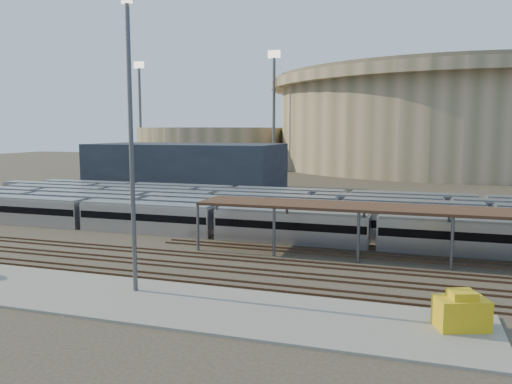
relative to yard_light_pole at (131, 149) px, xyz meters
The scene contains 13 objects.
ground 18.92m from the yard_light_pole, 63.02° to the left, with size 420.00×420.00×0.00m, color #383026.
apron 11.62m from the yard_light_pole, 40.92° to the right, with size 50.00×9.00×0.20m, color gray.
subway_trains 33.83m from the yard_light_pole, 79.85° to the left, with size 125.36×23.90×3.60m.
inspection_shed 34.30m from the yard_light_pole, 31.13° to the left, with size 60.30×6.00×5.30m.
empty_tracks 15.71m from the yard_light_pole, 50.94° to the left, with size 170.00×9.62×0.18m.
stadium 156.76m from the yard_light_pole, 78.28° to the left, with size 124.00×124.00×32.50m.
secondary_arena 153.02m from the yard_light_pole, 110.34° to the left, with size 56.00×56.00×14.00m, color tan.
service_building 74.27m from the yard_light_pole, 112.38° to the left, with size 42.00×20.00×10.00m, color #1E232D.
floodlight_0 125.91m from the yard_light_pole, 100.63° to the left, with size 4.00×1.00×38.40m.
floodlight_1 154.90m from the yard_light_pole, 120.37° to the left, with size 4.00×1.00×38.40m.
floodlight_3 173.69m from the yard_light_pole, 91.05° to the left, with size 4.00×1.00×38.40m.
yard_light_pole is the anchor object (origin of this frame).
yellow_equipment 26.29m from the yard_light_pole, ahead, with size 3.20×2.00×2.00m, color gold.
Camera 1 is at (14.14, -47.35, 12.92)m, focal length 35.00 mm.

